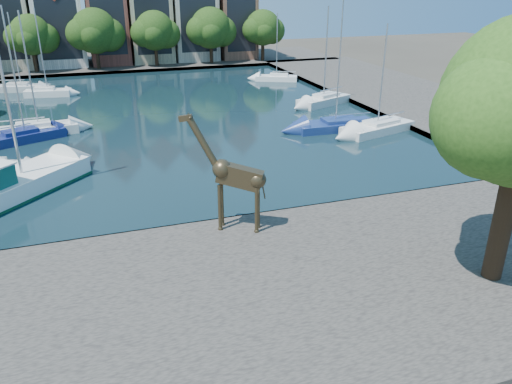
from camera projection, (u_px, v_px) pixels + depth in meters
ground at (255, 221)px, 26.92m from camera, size 160.00×160.00×0.00m
water_basin at (176, 114)px, 47.81m from camera, size 38.00×50.00×0.08m
near_quay at (309, 287)px, 20.72m from camera, size 50.00×14.00×0.50m
far_quay at (139, 62)px, 75.60m from camera, size 60.00×16.00×0.50m
right_quay at (401, 94)px, 55.01m from camera, size 14.00×52.00×0.50m
townhouse_west_mid at (6, 9)px, 67.47m from camera, size 5.94×9.18×16.79m
townhouse_west_inner at (58, 14)px, 69.72m from camera, size 6.43×9.18×15.15m
townhouse_center at (105, 6)px, 71.21m from camera, size 5.44×9.18×16.93m
townhouse_east_inner at (148, 10)px, 73.21m from camera, size 5.94×9.18×15.79m
townhouse_east_mid at (191, 6)px, 74.96m from camera, size 6.43×9.18×16.65m
townhouse_east_end at (233, 13)px, 77.24m from camera, size 5.44×9.18×14.43m
far_tree_west at (32, 36)px, 64.84m from camera, size 6.76×5.20×7.36m
far_tree_mid_west at (95, 32)px, 67.09m from camera, size 7.80×6.00×8.00m
far_tree_mid_east at (155, 32)px, 69.48m from camera, size 7.02×5.40×7.52m
far_tree_east at (211, 29)px, 71.77m from camera, size 7.54×5.80×7.84m
far_tree_far_east at (263, 29)px, 74.16m from camera, size 6.76×5.20×7.36m
giraffe_statue at (233, 176)px, 23.96m from camera, size 3.78×2.19×5.77m
motorsailer at (0, 186)px, 28.83m from camera, size 9.61×9.83×12.25m
sailboat_left_b at (25, 134)px, 39.63m from camera, size 6.13×4.19×10.20m
sailboat_left_c at (39, 128)px, 41.27m from camera, size 6.25×2.82×9.74m
sailboat_left_d at (48, 91)px, 54.65m from camera, size 4.95×2.36×9.16m
sailboat_left_e at (21, 87)px, 57.06m from camera, size 5.42×2.93×8.59m
sailboat_right_a at (378, 126)px, 41.92m from camera, size 7.09×4.13×8.74m
sailboat_right_b at (335, 124)px, 42.66m from camera, size 7.00×2.60×10.57m
sailboat_right_c at (324, 99)px, 50.98m from camera, size 6.36×4.29×9.53m
sailboat_right_d at (276, 77)px, 62.96m from camera, size 5.46×3.79×8.13m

